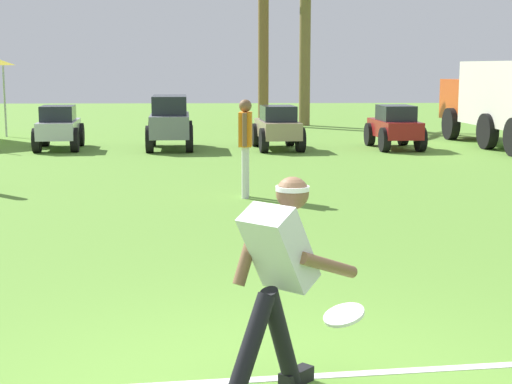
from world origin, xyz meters
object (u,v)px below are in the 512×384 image
object	(u,v)px
parked_car_slot_c	(278,127)
parked_car_slot_a	(59,127)
frisbee_in_flight	(344,315)
parked_car_slot_b	(170,120)
teammate_near_sideline	(245,139)
parked_car_slot_d	(395,126)
frisbee_thrower	(278,274)
palm_tree_far_left	(264,17)
palm_tree_left_of_centre	(306,40)
box_truck	(501,99)

from	to	relation	value
parked_car_slot_c	parked_car_slot_a	bearing A→B (deg)	178.08
frisbee_in_flight	parked_car_slot_b	bearing A→B (deg)	98.63
frisbee_in_flight	teammate_near_sideline	size ratio (longest dim) A/B	0.24
frisbee_in_flight	parked_car_slot_c	size ratio (longest dim) A/B	0.16
parked_car_slot_d	teammate_near_sideline	bearing A→B (deg)	-118.03
teammate_near_sideline	parked_car_slot_c	distance (m)	7.39
teammate_near_sideline	parked_car_slot_a	size ratio (longest dim) A/B	0.68
teammate_near_sideline	frisbee_in_flight	bearing A→B (deg)	-86.12
parked_car_slot_a	parked_car_slot_b	xyz separation A→B (m)	(2.79, 0.03, 0.16)
frisbee_thrower	teammate_near_sideline	xyz separation A→B (m)	(-0.05, 7.60, 0.15)
parked_car_slot_b	palm_tree_far_left	size ratio (longest dim) A/B	0.38
frisbee_in_flight	palm_tree_far_left	size ratio (longest dim) A/B	0.06
frisbee_thrower	palm_tree_left_of_centre	size ratio (longest dim) A/B	0.27
teammate_near_sideline	palm_tree_far_left	size ratio (longest dim) A/B	0.24
frisbee_in_flight	parked_car_slot_d	size ratio (longest dim) A/B	0.17
parked_car_slot_b	parked_car_slot_c	distance (m)	2.73
frisbee_in_flight	parked_car_slot_c	distance (m)	14.74
frisbee_thrower	box_truck	bearing A→B (deg)	66.42
box_truck	teammate_near_sideline	bearing A→B (deg)	-130.97
palm_tree_far_left	teammate_near_sideline	bearing A→B (deg)	-93.46
frisbee_in_flight	frisbee_thrower	bearing A→B (deg)	-157.28
frisbee_in_flight	parked_car_slot_b	xyz separation A→B (m)	(-2.27, 14.95, 0.26)
parked_car_slot_b	palm_tree_left_of_centre	distance (m)	9.14
parked_car_slot_d	palm_tree_far_left	xyz separation A→B (m)	(-2.99, 8.27, 3.21)
parked_car_slot_b	parked_car_slot_c	xyz separation A→B (m)	(2.72, -0.21, -0.16)
box_truck	palm_tree_left_of_centre	xyz separation A→B (m)	(-4.37, 7.53, 1.75)
teammate_near_sideline	parked_car_slot_a	xyz separation A→B (m)	(-4.55, 7.51, -0.38)
parked_car_slot_d	frisbee_in_flight	bearing A→B (deg)	-103.05
parked_car_slot_b	frisbee_thrower	bearing A→B (deg)	-83.15
teammate_near_sideline	box_truck	distance (m)	10.35
parked_car_slot_c	parked_car_slot_d	distance (m)	2.98
palm_tree_left_of_centre	parked_car_slot_c	bearing A→B (deg)	-100.33
parked_car_slot_a	palm_tree_far_left	xyz separation A→B (m)	(5.50, 8.16, 3.21)
parked_car_slot_a	box_truck	distance (m)	11.35
parked_car_slot_a	teammate_near_sideline	bearing A→B (deg)	-58.77
parked_car_slot_a	palm_tree_left_of_centre	bearing A→B (deg)	48.36
frisbee_in_flight	teammate_near_sideline	xyz separation A→B (m)	(-0.50, 7.41, 0.48)
teammate_near_sideline	parked_car_slot_d	world-z (taller)	teammate_near_sideline
parked_car_slot_d	parked_car_slot_b	bearing A→B (deg)	178.53
parked_car_slot_b	palm_tree_far_left	world-z (taller)	palm_tree_far_left
frisbee_thrower	palm_tree_left_of_centre	xyz separation A→B (m)	(2.36, 22.94, 2.19)
frisbee_thrower	parked_car_slot_b	world-z (taller)	frisbee_thrower
parked_car_slot_b	parked_car_slot_d	world-z (taller)	parked_car_slot_b
frisbee_in_flight	parked_car_slot_d	distance (m)	15.19
teammate_near_sideline	box_truck	world-z (taller)	box_truck
parked_car_slot_a	palm_tree_far_left	bearing A→B (deg)	56.02
frisbee_thrower	parked_car_slot_d	xyz separation A→B (m)	(3.88, 14.99, -0.22)
parked_car_slot_a	palm_tree_far_left	distance (m)	10.34
box_truck	palm_tree_left_of_centre	world-z (taller)	palm_tree_left_of_centre
frisbee_in_flight	box_truck	distance (m)	16.48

